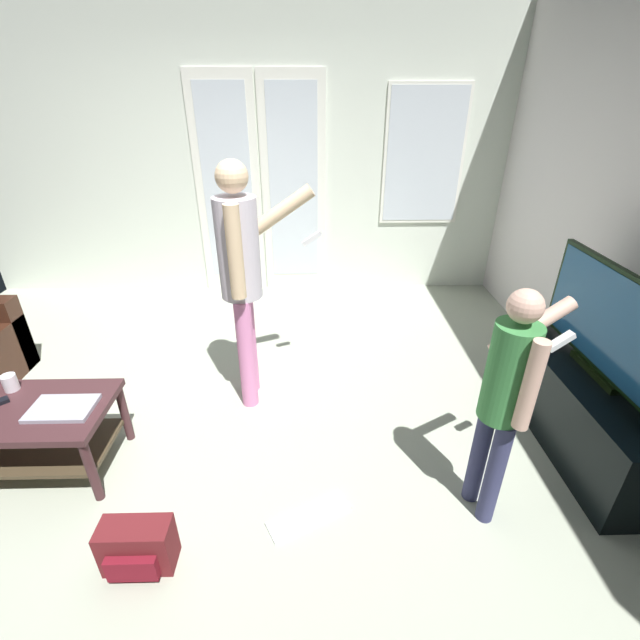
% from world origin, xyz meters
% --- Properties ---
extents(ground_plane, '(5.45, 4.85, 0.02)m').
position_xyz_m(ground_plane, '(0.00, 0.00, -0.01)').
color(ground_plane, '#A9B09C').
extents(wall_back_with_doors, '(5.45, 0.09, 2.90)m').
position_xyz_m(wall_back_with_doors, '(0.07, 2.39, 1.41)').
color(wall_back_with_doors, silver).
rests_on(wall_back_with_doors, ground_plane).
extents(coffee_table, '(0.88, 0.53, 0.44)m').
position_xyz_m(coffee_table, '(-0.88, -0.27, 0.32)').
color(coffee_table, '#412427').
rests_on(coffee_table, ground_plane).
extents(tv_stand, '(0.47, 1.37, 0.50)m').
position_xyz_m(tv_stand, '(2.35, -0.11, 0.25)').
color(tv_stand, black).
rests_on(tv_stand, ground_plane).
extents(flat_screen_tv, '(0.08, 1.18, 0.64)m').
position_xyz_m(flat_screen_tv, '(2.35, -0.11, 0.82)').
color(flat_screen_tv, black).
rests_on(flat_screen_tv, tv_stand).
extents(person_adult, '(0.65, 0.47, 1.64)m').
position_xyz_m(person_adult, '(0.26, 0.39, 0.98)').
color(person_adult, pink).
rests_on(person_adult, ground_plane).
extents(person_child, '(0.51, 0.42, 1.27)m').
position_xyz_m(person_child, '(1.58, -0.60, 0.76)').
color(person_child, '#36385E').
rests_on(person_child, ground_plane).
extents(backpack, '(0.32, 0.19, 0.25)m').
position_xyz_m(backpack, '(-0.12, -0.89, 0.12)').
color(backpack, maroon).
rests_on(backpack, ground_plane).
extents(loose_keyboard, '(0.45, 0.32, 0.02)m').
position_xyz_m(loose_keyboard, '(0.66, -0.65, 0.01)').
color(loose_keyboard, white).
rests_on(loose_keyboard, ground_plane).
extents(laptop_closed, '(0.33, 0.22, 0.02)m').
position_xyz_m(laptop_closed, '(-0.66, -0.30, 0.45)').
color(laptop_closed, '#ABAABC').
rests_on(laptop_closed, coffee_table).
extents(cup_near_edge, '(0.08, 0.08, 0.10)m').
position_xyz_m(cup_near_edge, '(-1.04, -0.11, 0.49)').
color(cup_near_edge, white).
rests_on(cup_near_edge, coffee_table).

